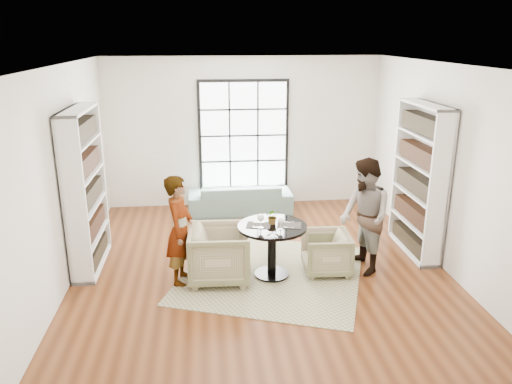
{
  "coord_description": "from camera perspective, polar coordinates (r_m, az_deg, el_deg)",
  "views": [
    {
      "loc": [
        -0.8,
        -6.93,
        3.39
      ],
      "look_at": [
        -0.02,
        0.4,
        1.06
      ],
      "focal_mm": 35.0,
      "sensor_mm": 36.0,
      "label": 1
    }
  ],
  "objects": [
    {
      "name": "placemat_right",
      "position": [
        7.13,
        3.82,
        -3.81
      ],
      "size": [
        0.39,
        0.32,
        0.01
      ],
      "primitive_type": "cube",
      "rotation": [
        0.0,
        0.0,
        -0.21
      ],
      "color": "#292624",
      "rests_on": "pedestal_table"
    },
    {
      "name": "flower_centerpiece",
      "position": [
        7.15,
        1.93,
        -2.79
      ],
      "size": [
        0.23,
        0.21,
        0.23
      ],
      "primitive_type": "imported",
      "rotation": [
        0.0,
        0.0,
        -0.16
      ],
      "color": "gray",
      "rests_on": "pedestal_table"
    },
    {
      "name": "placemat_left",
      "position": [
        7.12,
        0.29,
        -3.81
      ],
      "size": [
        0.39,
        0.32,
        0.01
      ],
      "primitive_type": "cube",
      "rotation": [
        0.0,
        0.0,
        -0.21
      ],
      "color": "#292624",
      "rests_on": "pedestal_table"
    },
    {
      "name": "armchair_right",
      "position": [
        7.49,
        8.02,
        -6.89
      ],
      "size": [
        0.72,
        0.7,
        0.62
      ],
      "primitive_type": "imported",
      "rotation": [
        0.0,
        0.0,
        -1.62
      ],
      "color": "tan",
      "rests_on": "ground"
    },
    {
      "name": "sofa",
      "position": [
        9.9,
        -1.83,
        -0.66
      ],
      "size": [
        2.04,
        0.82,
        0.59
      ],
      "primitive_type": "imported",
      "rotation": [
        0.0,
        0.0,
        3.16
      ],
      "color": "slate",
      "rests_on": "ground"
    },
    {
      "name": "wine_glass_left",
      "position": [
        6.97,
        0.55,
        -2.97
      ],
      "size": [
        0.1,
        0.1,
        0.21
      ],
      "color": "silver",
      "rests_on": "pedestal_table"
    },
    {
      "name": "rug",
      "position": [
        7.49,
        1.83,
        -9.3
      ],
      "size": [
        3.24,
        3.24,
        0.01
      ],
      "primitive_type": "cube",
      "rotation": [
        0.0,
        0.0,
        -0.35
      ],
      "color": "tan",
      "rests_on": "ground"
    },
    {
      "name": "armchair_left",
      "position": [
        7.19,
        -4.14,
        -7.09
      ],
      "size": [
        0.91,
        0.89,
        0.79
      ],
      "primitive_type": "imported",
      "rotation": [
        0.0,
        0.0,
        1.52
      ],
      "color": "#BBBA86",
      "rests_on": "ground"
    },
    {
      "name": "cutlery_left",
      "position": [
        7.12,
        0.29,
        -3.76
      ],
      "size": [
        0.18,
        0.24,
        0.01
      ],
      "primitive_type": null,
      "rotation": [
        0.0,
        0.0,
        -0.21
      ],
      "color": "silver",
      "rests_on": "placemat_left"
    },
    {
      "name": "pedestal_table",
      "position": [
        7.21,
        1.84,
        -5.46
      ],
      "size": [
        0.99,
        0.99,
        0.79
      ],
      "rotation": [
        0.0,
        0.0,
        -0.21
      ],
      "color": "black",
      "rests_on": "ground"
    },
    {
      "name": "cutlery_right",
      "position": [
        7.13,
        3.83,
        -3.75
      ],
      "size": [
        0.18,
        0.24,
        0.01
      ],
      "primitive_type": null,
      "rotation": [
        0.0,
        0.0,
        -0.21
      ],
      "color": "silver",
      "rests_on": "placemat_right"
    },
    {
      "name": "room_shell",
      "position": [
        7.81,
        0.05,
        1.72
      ],
      "size": [
        6.0,
        6.01,
        6.0
      ],
      "color": "silver",
      "rests_on": "ground"
    },
    {
      "name": "ground",
      "position": [
        7.75,
        0.48,
        -8.36
      ],
      "size": [
        6.0,
        6.0,
        0.0
      ],
      "primitive_type": "plane",
      "color": "brown"
    },
    {
      "name": "person_left",
      "position": [
        7.04,
        -8.7,
        -4.33
      ],
      "size": [
        0.48,
        0.64,
        1.58
      ],
      "primitive_type": "imported",
      "rotation": [
        0.0,
        0.0,
        1.38
      ],
      "color": "gray",
      "rests_on": "ground"
    },
    {
      "name": "person_right",
      "position": [
        7.43,
        12.32,
        -2.78
      ],
      "size": [
        0.77,
        0.92,
        1.71
      ],
      "primitive_type": "imported",
      "rotation": [
        0.0,
        0.0,
        -1.41
      ],
      "color": "gray",
      "rests_on": "ground"
    },
    {
      "name": "wine_glass_right",
      "position": [
        6.95,
        2.83,
        -3.33
      ],
      "size": [
        0.08,
        0.08,
        0.17
      ],
      "color": "silver",
      "rests_on": "pedestal_table"
    }
  ]
}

